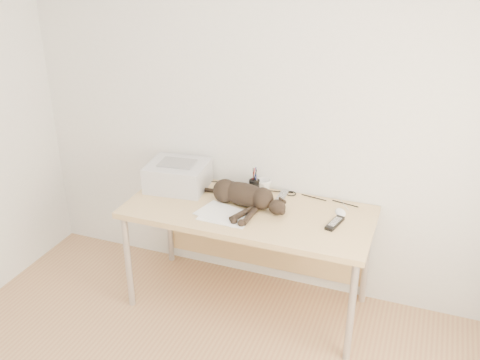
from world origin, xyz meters
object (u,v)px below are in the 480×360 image
at_px(desk, 252,221).
at_px(printer, 178,175).
at_px(mug, 264,186).
at_px(pen_cup, 254,186).
at_px(mouse, 341,211).
at_px(cat, 242,195).

height_order(desk, printer, printer).
xyz_separation_m(desk, mug, (0.01, 0.19, 0.18)).
distance_m(pen_cup, mouse, 0.62).
distance_m(desk, printer, 0.62).
bearing_deg(cat, printer, 179.96).
bearing_deg(pen_cup, printer, -169.49).
relative_size(printer, mug, 4.32).
height_order(printer, pen_cup, printer).
distance_m(desk, pen_cup, 0.24).
distance_m(cat, mug, 0.25).
relative_size(printer, cat, 0.62).
relative_size(printer, mouse, 3.90).
xyz_separation_m(pen_cup, mouse, (0.61, -0.08, -0.03)).
bearing_deg(printer, desk, -5.42).
height_order(cat, mug, cat).
relative_size(cat, mouse, 6.30).
distance_m(printer, mouse, 1.14).
relative_size(desk, pen_cup, 8.58).
height_order(pen_cup, mouse, pen_cup).
xyz_separation_m(desk, cat, (-0.06, -0.04, 0.20)).
distance_m(cat, pen_cup, 0.19).
bearing_deg(desk, cat, -146.99).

